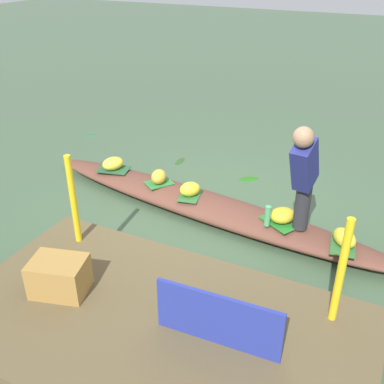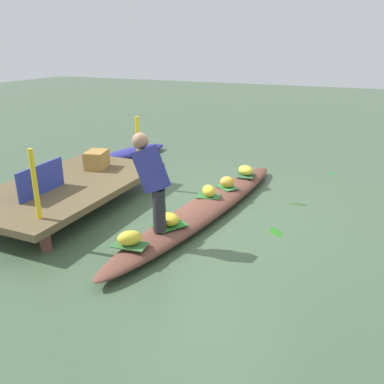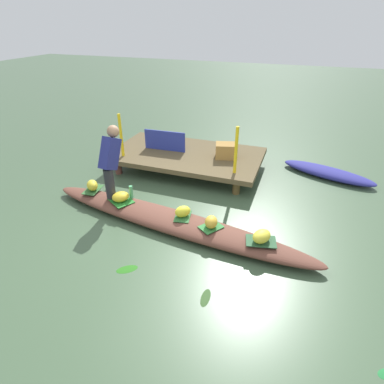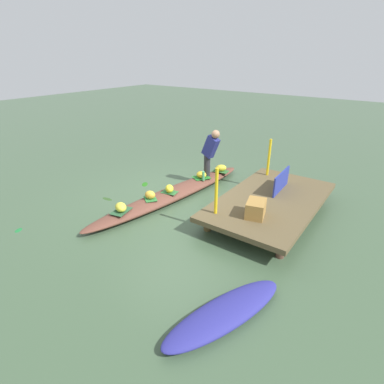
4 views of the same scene
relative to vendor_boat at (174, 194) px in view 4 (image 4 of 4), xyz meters
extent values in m
plane|color=#3E573C|center=(0.00, 0.00, -0.11)|extent=(40.00, 40.00, 0.00)
cube|color=brown|center=(-0.55, 2.14, 0.21)|extent=(3.20, 1.80, 0.10)
cylinder|color=brown|center=(-1.83, 1.42, 0.03)|extent=(0.14, 0.14, 0.27)
cylinder|color=brown|center=(0.73, 1.42, 0.03)|extent=(0.14, 0.14, 0.27)
cylinder|color=brown|center=(-1.83, 2.86, 0.03)|extent=(0.14, 0.14, 0.27)
cylinder|color=brown|center=(0.73, 2.86, 0.03)|extent=(0.14, 0.14, 0.27)
ellipsoid|color=brown|center=(0.00, 0.00, 0.00)|extent=(4.77, 1.20, 0.22)
ellipsoid|color=navy|center=(2.38, 2.76, -0.02)|extent=(1.95, 1.07, 0.19)
cube|color=#2D6632|center=(0.18, 0.03, 0.11)|extent=(0.30, 0.39, 0.01)
ellipsoid|color=yellow|center=(0.18, 0.03, 0.20)|extent=(0.30, 0.31, 0.18)
cube|color=#295333|center=(1.44, -0.18, 0.11)|extent=(0.47, 0.36, 0.01)
ellipsoid|color=yellow|center=(1.44, -0.18, 0.20)|extent=(0.32, 0.36, 0.17)
cube|color=#2E7636|center=(0.68, -0.09, 0.11)|extent=(0.39, 0.41, 0.01)
ellipsoid|color=gold|center=(0.68, -0.09, 0.20)|extent=(0.23, 0.26, 0.18)
cube|color=#247428|center=(-0.98, 0.12, 0.11)|extent=(0.51, 0.48, 0.01)
ellipsoid|color=gold|center=(-0.98, 0.12, 0.19)|extent=(0.36, 0.38, 0.15)
cube|color=#316530|center=(-1.66, 0.29, 0.11)|extent=(0.29, 0.43, 0.01)
ellipsoid|color=gold|center=(-1.66, 0.29, 0.20)|extent=(0.33, 0.34, 0.18)
cylinder|color=#28282D|center=(-1.18, 0.15, 0.38)|extent=(0.16, 0.16, 0.55)
cube|color=navy|center=(-1.17, 0.25, 0.90)|extent=(0.24, 0.48, 0.59)
sphere|color=#9E7556|center=(-1.15, 0.40, 1.23)|extent=(0.20, 0.20, 0.20)
cylinder|color=#4DA869|center=(-0.85, 0.26, 0.23)|extent=(0.06, 0.06, 0.24)
cube|color=navy|center=(-1.05, 2.14, 0.48)|extent=(0.92, 0.07, 0.43)
cylinder|color=yellow|center=(-1.75, 1.54, 0.71)|extent=(0.06, 0.06, 0.89)
cylinder|color=yellow|center=(0.65, 1.54, 0.71)|extent=(0.06, 0.06, 0.89)
cube|color=#A27739|center=(0.32, 2.19, 0.41)|extent=(0.51, 0.42, 0.30)
ellipsoid|color=#12492C|center=(-3.46, -1.15, -0.10)|extent=(0.21, 0.24, 0.01)
ellipsoid|color=#1D7133|center=(2.86, -1.51, -0.10)|extent=(0.21, 0.19, 0.01)
ellipsoid|color=#2C4B20|center=(0.96, -1.21, -0.10)|extent=(0.13, 0.29, 0.01)
ellipsoid|color=#226617|center=(-0.18, -1.10, -0.10)|extent=(0.32, 0.29, 0.01)
camera|label=1|loc=(-1.89, 4.30, 2.76)|focal=42.07mm
camera|label=2|loc=(-5.19, -2.07, 2.33)|focal=37.67mm
camera|label=3|loc=(1.72, -3.79, 2.87)|focal=29.49mm
camera|label=4|loc=(4.94, 4.08, 2.99)|focal=28.32mm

